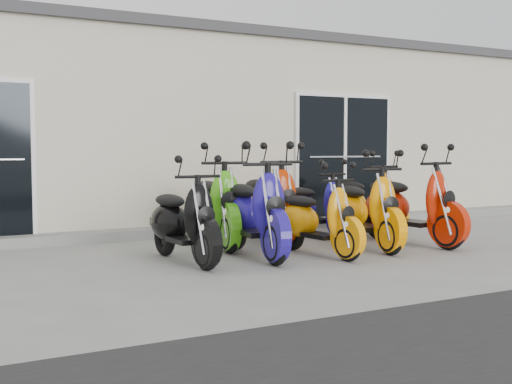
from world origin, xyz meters
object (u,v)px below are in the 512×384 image
at_px(scooter_front_black, 183,209).
at_px(scooter_front_orange_a, 318,208).
at_px(scooter_back_green, 215,194).
at_px(scooter_back_red, 269,192).
at_px(scooter_back_blue, 316,198).
at_px(scooter_front_blue, 254,199).
at_px(scooter_front_red, 410,194).
at_px(scooter_back_yellow, 365,192).
at_px(scooter_front_orange_b, 365,199).

height_order(scooter_front_black, scooter_front_orange_a, scooter_front_black).
relative_size(scooter_front_black, scooter_front_orange_a, 1.08).
relative_size(scooter_front_black, scooter_back_green, 0.89).
bearing_deg(scooter_back_green, scooter_back_red, 8.26).
bearing_deg(scooter_back_blue, scooter_back_green, 177.44).
bearing_deg(scooter_front_blue, scooter_front_orange_a, -14.69).
height_order(scooter_front_red, scooter_back_yellow, scooter_front_red).
bearing_deg(scooter_back_yellow, scooter_front_orange_a, -146.78).
bearing_deg(scooter_front_red, scooter_back_blue, 112.84).
bearing_deg(scooter_front_orange_b, scooter_front_orange_a, -162.27).
bearing_deg(scooter_front_orange_b, scooter_back_blue, 94.03).
bearing_deg(scooter_back_yellow, scooter_back_blue, 170.21).
height_order(scooter_front_orange_a, scooter_back_red, scooter_back_red).
height_order(scooter_front_blue, scooter_front_orange_b, scooter_front_blue).
distance_m(scooter_front_blue, scooter_front_orange_b, 1.64).
distance_m(scooter_front_black, scooter_back_green, 1.30).
height_order(scooter_front_red, scooter_back_red, scooter_back_red).
distance_m(scooter_back_green, scooter_back_yellow, 2.63).
height_order(scooter_front_blue, scooter_front_orange_a, scooter_front_blue).
xyz_separation_m(scooter_front_orange_b, scooter_back_red, (-0.86, 1.11, 0.05)).
height_order(scooter_back_red, scooter_back_blue, scooter_back_red).
xyz_separation_m(scooter_front_blue, scooter_back_green, (-0.07, 1.01, -0.00)).
distance_m(scooter_back_green, scooter_back_red, 0.85).
bearing_deg(scooter_front_orange_a, scooter_front_red, -1.16).
height_order(scooter_front_orange_b, scooter_back_red, scooter_back_red).
height_order(scooter_front_orange_a, scooter_back_blue, scooter_back_blue).
bearing_deg(scooter_front_red, scooter_front_black, 169.92).
relative_size(scooter_front_orange_a, scooter_back_blue, 1.00).
height_order(scooter_front_orange_a, scooter_back_yellow, scooter_back_yellow).
distance_m(scooter_front_orange_b, scooter_back_green, 2.04).
bearing_deg(scooter_front_orange_a, scooter_front_blue, 152.19).
distance_m(scooter_front_black, scooter_front_orange_a, 1.72).
bearing_deg(scooter_back_green, scooter_front_black, -122.96).
bearing_deg(scooter_back_blue, scooter_front_orange_b, -100.04).
bearing_deg(scooter_back_yellow, scooter_back_red, 178.50).
bearing_deg(scooter_front_blue, scooter_front_orange_b, 2.07).
bearing_deg(scooter_back_red, scooter_front_blue, -121.46).
relative_size(scooter_front_red, scooter_back_yellow, 1.07).
relative_size(scooter_front_orange_b, scooter_back_blue, 1.12).
bearing_deg(scooter_front_red, scooter_back_yellow, 76.38).
xyz_separation_m(scooter_front_black, scooter_front_blue, (0.93, -0.03, 0.08)).
distance_m(scooter_back_blue, scooter_back_yellow, 0.88).
xyz_separation_m(scooter_back_red, scooter_back_yellow, (1.78, 0.08, -0.06)).
relative_size(scooter_front_black, scooter_back_blue, 1.07).
distance_m(scooter_front_red, scooter_back_red, 1.99).
xyz_separation_m(scooter_front_black, scooter_back_blue, (2.61, 1.14, -0.04)).
bearing_deg(scooter_back_green, scooter_front_red, -15.40).
relative_size(scooter_front_blue, scooter_back_yellow, 1.09).
distance_m(scooter_front_black, scooter_front_blue, 0.93).
distance_m(scooter_front_blue, scooter_back_yellow, 2.78).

